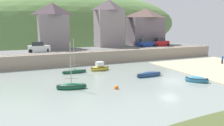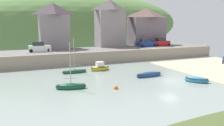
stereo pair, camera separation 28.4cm
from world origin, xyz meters
TOP-DOWN VIEW (x-y plane):
  - quay_seawall at (0.00, 17.50)m, footprint 48.00×9.40m
  - hillside_backdrop at (0.38, 55.20)m, footprint 80.00×44.00m
  - waterfront_building_left at (-11.72, 25.20)m, footprint 6.44×5.04m
  - waterfront_building_centre at (1.40, 25.20)m, footprint 6.58×4.97m
  - waterfront_building_right at (11.63, 25.20)m, footprint 9.24×5.28m
  - rowboat_small_beached at (-1.35, 3.21)m, footprint 4.38×1.23m
  - sailboat_far_left at (-11.02, 9.96)m, footprint 4.01×1.11m
  - dinghy_open_wooden at (-13.43, 1.68)m, footprint 3.89×2.09m
  - fishing_boat_green at (2.90, -1.95)m, footprint 3.12×3.18m
  - motorboat_with_cabin at (-6.56, 10.33)m, footprint 3.51×1.64m
  - parked_car_near_slipway at (-15.32, 20.70)m, footprint 4.16×1.84m
  - parked_car_by_wall at (8.97, 20.70)m, footprint 4.13×1.82m
  - parked_car_end_of_row at (13.17, 20.70)m, footprint 4.13×1.82m
  - person_on_slipway at (17.44, 6.24)m, footprint 0.34×0.34m
  - mooring_buoy at (-8.44, -0.55)m, footprint 0.54×0.54m

SIDE VIEW (x-z plane):
  - mooring_buoy at x=-8.44m, z-range -0.11..0.43m
  - sailboat_far_left at x=-11.02m, z-range -2.61..3.15m
  - rowboat_small_beached at x=-1.35m, z-range -0.18..0.76m
  - dinghy_open_wooden at x=-13.43m, z-range -2.65..3.25m
  - fishing_boat_green at x=2.90m, z-range -0.19..0.80m
  - motorboat_with_cabin at x=-6.56m, z-range -0.43..1.26m
  - person_on_slipway at x=17.44m, z-range 0.17..1.79m
  - quay_seawall at x=0.00m, z-range 0.16..2.56m
  - parked_car_near_slipway at x=-15.32m, z-range 2.23..4.18m
  - parked_car_by_wall at x=8.97m, z-range 2.23..4.18m
  - parked_car_end_of_row at x=13.17m, z-range 2.23..4.18m
  - waterfront_building_right at x=11.63m, z-range 2.48..11.70m
  - waterfront_building_left at x=-11.72m, z-range 2.51..12.28m
  - hillside_backdrop at x=0.38m, z-range -3.36..19.03m
  - waterfront_building_centre at x=1.40m, z-range 2.51..13.49m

